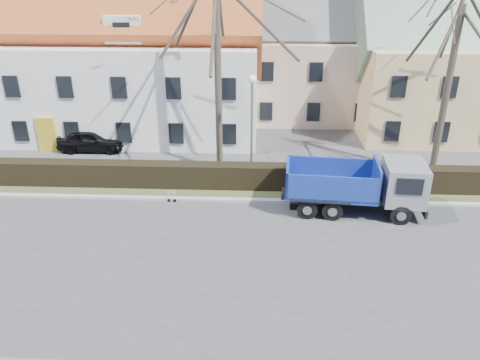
{
  "coord_description": "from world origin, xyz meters",
  "views": [
    {
      "loc": [
        0.27,
        -16.11,
        10.7
      ],
      "look_at": [
        -0.62,
        3.62,
        1.6
      ],
      "focal_mm": 35.0,
      "sensor_mm": 36.0,
      "label": 1
    }
  ],
  "objects_px": {
    "dump_truck": "(349,185)",
    "streetlight": "(252,130)",
    "cart_frame": "(167,196)",
    "parked_car_a": "(91,140)"
  },
  "relations": [
    {
      "from": "cart_frame",
      "to": "parked_car_a",
      "type": "distance_m",
      "value": 9.14
    },
    {
      "from": "dump_truck",
      "to": "cart_frame",
      "type": "height_order",
      "value": "dump_truck"
    },
    {
      "from": "streetlight",
      "to": "cart_frame",
      "type": "xyz_separation_m",
      "value": [
        -4.08,
        -2.66,
        -2.59
      ]
    },
    {
      "from": "streetlight",
      "to": "cart_frame",
      "type": "bearing_deg",
      "value": -146.85
    },
    {
      "from": "parked_car_a",
      "to": "cart_frame",
      "type": "bearing_deg",
      "value": -139.76
    },
    {
      "from": "streetlight",
      "to": "parked_car_a",
      "type": "height_order",
      "value": "streetlight"
    },
    {
      "from": "cart_frame",
      "to": "parked_car_a",
      "type": "xyz_separation_m",
      "value": [
        -6.07,
        6.82,
        0.38
      ]
    },
    {
      "from": "dump_truck",
      "to": "streetlight",
      "type": "bearing_deg",
      "value": 150.68
    },
    {
      "from": "streetlight",
      "to": "cart_frame",
      "type": "relative_size",
      "value": 8.2
    },
    {
      "from": "cart_frame",
      "to": "streetlight",
      "type": "bearing_deg",
      "value": 33.15
    }
  ]
}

